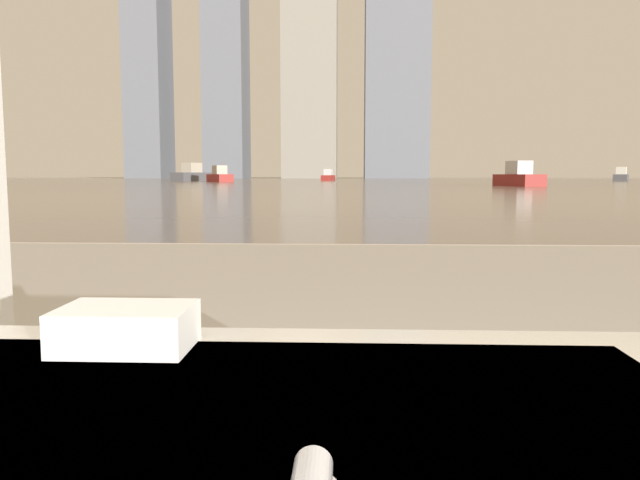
% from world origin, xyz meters
% --- Properties ---
extents(towel_stack, '(0.24, 0.17, 0.08)m').
position_xyz_m(towel_stack, '(-0.21, 0.84, 0.54)').
color(towel_stack, white).
rests_on(towel_stack, bathtub).
extents(harbor_water, '(180.00, 110.00, 0.01)m').
position_xyz_m(harbor_water, '(0.00, 62.00, 0.01)').
color(harbor_water, gray).
rests_on(harbor_water, ground_plane).
extents(harbor_boat_0, '(1.74, 3.91, 1.42)m').
position_xyz_m(harbor_boat_0, '(-2.12, 78.30, 0.51)').
color(harbor_boat_0, maroon).
rests_on(harbor_boat_0, harbor_water).
extents(harbor_boat_1, '(3.33, 4.63, 1.66)m').
position_xyz_m(harbor_boat_1, '(33.11, 76.28, 0.59)').
color(harbor_boat_1, '#4C4C51').
rests_on(harbor_boat_1, harbor_water).
extents(harbor_boat_2, '(4.01, 5.93, 2.11)m').
position_xyz_m(harbor_boat_2, '(-17.83, 72.03, 0.75)').
color(harbor_boat_2, '#4C4C51').
rests_on(harbor_boat_2, harbor_water).
extents(harbor_boat_3, '(2.58, 4.78, 1.70)m').
position_xyz_m(harbor_boat_3, '(11.88, 42.78, 0.61)').
color(harbor_boat_3, maroon).
rests_on(harbor_boat_3, harbor_water).
extents(harbor_boat_4, '(3.55, 4.71, 1.70)m').
position_xyz_m(harbor_boat_4, '(-13.05, 64.51, 0.61)').
color(harbor_boat_4, maroon).
rests_on(harbor_boat_4, harbor_water).
extents(skyline_tower_1, '(7.38, 10.30, 44.61)m').
position_xyz_m(skyline_tower_1, '(-22.43, 118.00, 22.31)').
color(skyline_tower_1, slate).
rests_on(skyline_tower_1, ground_plane).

